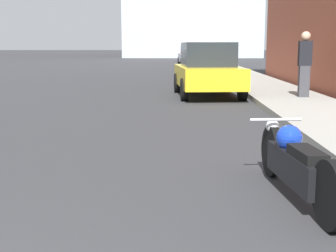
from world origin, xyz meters
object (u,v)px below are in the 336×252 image
parked_car_red (189,54)px  pedestrian (305,63)px  parked_car_white (197,59)px  parked_car_silver (191,56)px  motorcycle (295,163)px  parked_car_yellow (208,70)px

parked_car_red → pedestrian: 36.73m
parked_car_white → parked_car_silver: bearing=91.5°
motorcycle → parked_car_red: (-0.46, 45.28, 0.45)m
pedestrian → parked_car_silver: bearing=96.2°
parked_car_silver → pedestrian: bearing=-89.2°
parked_car_red → motorcycle: bearing=-86.5°
parked_car_yellow → parked_car_red: size_ratio=0.92×
parked_car_silver → pedestrian: 24.80m
parked_car_yellow → parked_car_white: (0.05, 12.13, 0.02)m
parked_car_yellow → motorcycle: bearing=-93.0°
parked_car_yellow → parked_car_silver: parked_car_yellow is taller
parked_car_red → parked_car_yellow: bearing=-86.9°
parked_car_red → parked_car_silver: bearing=-86.8°
parked_car_white → parked_car_silver: parked_car_white is taller
motorcycle → pedestrian: bearing=69.4°
parked_car_yellow → parked_car_silver: 23.12m
parked_car_yellow → parked_car_red: 35.10m
parked_car_red → pedestrian: size_ratio=2.51×
parked_car_yellow → pedestrian: (2.66, -1.53, 0.27)m
parked_car_white → pedestrian: 13.92m
parked_car_white → pedestrian: bearing=-78.1°
motorcycle → parked_car_yellow: size_ratio=0.55×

